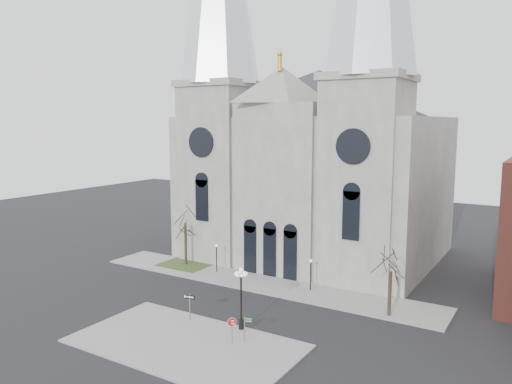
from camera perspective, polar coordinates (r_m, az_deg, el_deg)
The scene contains 13 objects.
ground at distance 46.87m, azimuth -6.94°, elevation -13.86°, with size 160.00×160.00×0.00m, color black.
sidewalk_near at distance 41.54m, azimuth -8.05°, elevation -16.75°, with size 18.00×10.00×0.14m, color gray.
sidewalk_far at distance 55.32m, azimuth 0.29°, elevation -10.25°, with size 40.00×6.00×0.14m, color gray.
grass_patch at distance 62.23m, azimuth -7.99°, elevation -8.22°, with size 6.00×5.00×0.18m, color #344B20.
cathedral at distance 62.96m, azimuth 6.00°, elevation 8.95°, with size 33.00×26.66×54.00m.
tree_left at distance 60.92m, azimuth -8.10°, elevation -3.26°, with size 3.20×3.20×7.50m.
tree_right at distance 46.44m, azimuth 15.14°, elevation -8.46°, with size 3.20×3.20×6.00m.
ped_lamp_left at distance 58.27m, azimuth -4.53°, elevation -7.01°, with size 0.32×0.32×3.26m.
ped_lamp_right at distance 52.34m, azimuth 6.26°, elevation -8.78°, with size 0.32×0.32×3.26m.
stop_sign at distance 40.53m, azimuth -2.77°, elevation -14.87°, with size 0.70×0.33×2.10m.
globe_lamp at distance 42.34m, azimuth -1.72°, elevation -11.21°, with size 1.23×1.23×5.31m.
one_way_sign at distance 45.11m, azimuth -7.58°, elevation -12.40°, with size 1.03×0.25×2.39m.
street_name_sign at distance 40.76m, azimuth -1.21°, elevation -15.16°, with size 0.61×0.32×2.07m.
Camera 1 is at (27.33, -33.85, 17.43)m, focal length 35.00 mm.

